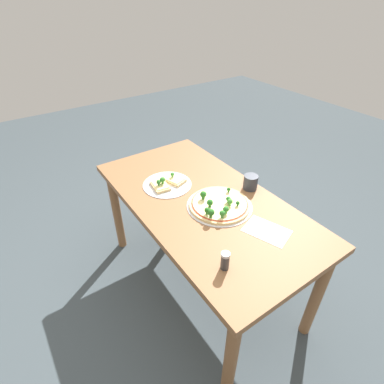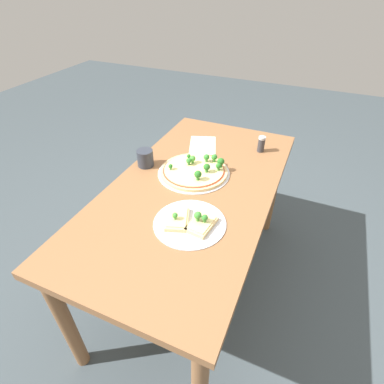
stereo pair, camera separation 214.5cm
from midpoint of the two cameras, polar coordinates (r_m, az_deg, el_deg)
ground_plane at (r=1.73m, az=22.27°, el=-39.72°), size 8.00×8.00×0.00m
dining_table at (r=1.18m, az=29.89°, el=-30.80°), size 1.39×0.72×0.71m
pizza_tray_whole at (r=1.11m, az=37.81°, el=-29.89°), size 0.36×0.36×0.07m
pizza_tray_slice at (r=1.08m, az=17.48°, el=-23.83°), size 0.29×0.29×0.07m
drinking_cup at (r=1.26m, az=41.44°, el=-19.98°), size 0.08×0.08×0.09m
condiment_shaker at (r=1.05m, az=55.52°, el=-47.58°), size 0.04×0.04×0.09m
paper_menu at (r=1.22m, az=52.84°, el=-33.68°), size 0.25×0.21×0.00m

